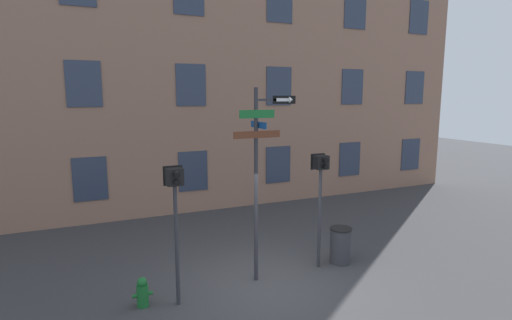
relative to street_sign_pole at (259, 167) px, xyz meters
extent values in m
plane|color=#38383A|center=(0.05, -0.39, -2.65)|extent=(60.00, 60.00, 0.00)
cube|color=#936B56|center=(0.05, 6.21, 3.44)|extent=(24.00, 0.60, 12.17)
cube|color=#2D384C|center=(-3.37, 5.89, -1.13)|extent=(1.06, 0.03, 1.44)
cube|color=#2D384C|center=(0.05, 5.89, -1.13)|extent=(1.06, 0.03, 1.44)
cube|color=#2D384C|center=(3.48, 5.89, -1.13)|extent=(1.06, 0.03, 1.44)
cube|color=#2D384C|center=(6.91, 5.89, -1.13)|extent=(1.06, 0.03, 1.44)
cube|color=#2D384C|center=(10.34, 5.89, -1.13)|extent=(1.06, 0.03, 1.44)
cube|color=#2D384C|center=(-3.37, 5.89, 1.92)|extent=(1.06, 0.03, 1.44)
cube|color=#2D384C|center=(0.05, 5.89, 1.92)|extent=(1.06, 0.03, 1.44)
cube|color=#2D384C|center=(3.48, 5.89, 1.92)|extent=(1.06, 0.03, 1.44)
cube|color=#2D384C|center=(6.91, 5.89, 1.92)|extent=(1.06, 0.03, 1.44)
cube|color=#2D384C|center=(10.34, 5.89, 1.92)|extent=(1.06, 0.03, 1.44)
cube|color=#2D384C|center=(3.48, 5.89, 4.96)|extent=(1.06, 0.03, 1.44)
cube|color=#2D384C|center=(6.91, 5.89, 4.96)|extent=(1.06, 0.03, 1.44)
cube|color=#2D384C|center=(10.34, 5.89, 4.96)|extent=(1.06, 0.03, 1.44)
cylinder|color=#2D2D33|center=(-0.08, 0.01, -0.46)|extent=(0.09, 0.09, 4.37)
cube|color=#2D2D33|center=(0.26, 0.01, 1.46)|extent=(0.68, 0.05, 0.05)
cube|color=#196B2D|center=(-0.08, -0.05, 1.16)|extent=(0.82, 0.02, 0.18)
cube|color=#14478C|center=(-0.02, 0.01, 0.92)|extent=(0.02, 0.79, 0.14)
cube|color=brown|center=(-0.08, -0.05, 0.72)|extent=(1.09, 0.02, 0.15)
cube|color=black|center=(0.60, -0.01, 1.46)|extent=(0.56, 0.02, 0.18)
cube|color=white|center=(0.56, -0.02, 1.46)|extent=(0.32, 0.01, 0.07)
cone|color=white|center=(0.76, -0.02, 1.46)|extent=(0.10, 0.14, 0.14)
cylinder|color=#2D2D33|center=(-1.96, -0.35, -1.41)|extent=(0.08, 0.08, 2.48)
cube|color=black|center=(-1.96, -0.35, 0.00)|extent=(0.32, 0.26, 0.33)
cube|color=black|center=(-1.96, -0.21, 0.00)|extent=(0.38, 0.02, 0.39)
cylinder|color=black|center=(-1.96, -0.54, 0.07)|extent=(0.12, 0.12, 0.12)
cylinder|color=black|center=(-1.96, -0.54, -0.08)|extent=(0.12, 0.12, 0.12)
cylinder|color=orange|center=(-1.96, -0.49, 0.07)|extent=(0.09, 0.01, 0.09)
cylinder|color=#2D2D33|center=(1.63, 0.05, -1.42)|extent=(0.08, 0.08, 2.46)
cube|color=black|center=(1.63, 0.05, -0.02)|extent=(0.33, 0.26, 0.33)
cube|color=black|center=(1.63, 0.19, -0.02)|extent=(0.39, 0.02, 0.39)
cylinder|color=black|center=(1.63, -0.14, 0.05)|extent=(0.11, 0.12, 0.11)
cylinder|color=black|center=(1.63, -0.14, -0.09)|extent=(0.11, 0.12, 0.11)
cylinder|color=orange|center=(1.63, -0.09, 0.05)|extent=(0.09, 0.01, 0.09)
cylinder|color=#196028|center=(-2.64, -0.14, -2.42)|extent=(0.23, 0.23, 0.45)
sphere|color=#196028|center=(-2.64, -0.14, -2.13)|extent=(0.20, 0.20, 0.20)
cylinder|color=#196028|center=(-2.79, -0.14, -2.40)|extent=(0.08, 0.08, 0.08)
cylinder|color=#196028|center=(-2.48, -0.14, -2.40)|extent=(0.08, 0.08, 0.08)
cylinder|color=#333338|center=(2.27, 0.03, -2.21)|extent=(0.53, 0.53, 0.87)
cylinder|color=black|center=(2.27, 0.03, -1.76)|extent=(0.56, 0.56, 0.04)
camera|label=1|loc=(-3.57, -7.90, 1.54)|focal=28.00mm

